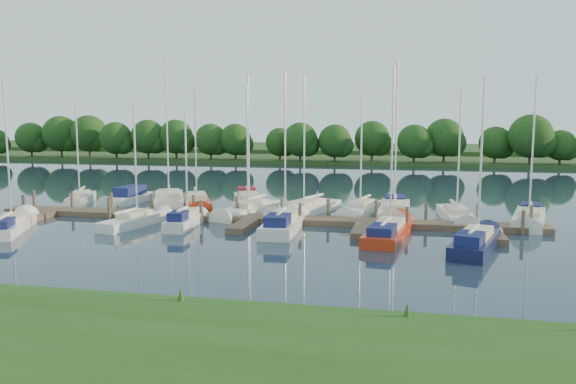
% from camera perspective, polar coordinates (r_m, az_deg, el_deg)
% --- Properties ---
extents(ground, '(260.00, 260.00, 0.00)m').
position_cam_1_polar(ground, '(33.26, -7.09, -5.35)').
color(ground, '#1B2936').
rests_on(ground, ground).
extents(near_bank, '(90.00, 10.00, 0.50)m').
position_cam_1_polar(near_bank, '(19.44, -23.21, -14.36)').
color(near_bank, '#204313').
rests_on(near_bank, ground).
extents(dock, '(40.00, 6.00, 0.40)m').
position_cam_1_polar(dock, '(40.06, -3.67, -2.87)').
color(dock, '#4B392A').
rests_on(dock, ground).
extents(mooring_pilings, '(38.24, 2.84, 2.00)m').
position_cam_1_polar(mooring_pilings, '(41.06, -3.25, -2.05)').
color(mooring_pilings, '#473D33').
rests_on(mooring_pilings, ground).
extents(far_shore, '(180.00, 30.00, 0.60)m').
position_cam_1_polar(far_shore, '(106.42, 6.24, 3.46)').
color(far_shore, '#253E17').
rests_on(far_shore, ground).
extents(distant_hill, '(220.00, 40.00, 1.40)m').
position_cam_1_polar(distant_hill, '(131.25, 7.36, 4.32)').
color(distant_hill, '#345123').
rests_on(distant_hill, ground).
extents(treeline, '(145.69, 9.95, 8.12)m').
position_cam_1_polar(treeline, '(93.43, 5.82, 5.24)').
color(treeline, '#38281C').
rests_on(treeline, ground).
extents(sailboat_n_0, '(3.91, 7.06, 9.22)m').
position_cam_1_polar(sailboat_n_0, '(52.81, -20.34, -0.77)').
color(sailboat_n_0, silver).
rests_on(sailboat_n_0, ground).
extents(motorboat, '(2.33, 6.58, 1.86)m').
position_cam_1_polar(motorboat, '(51.54, -15.86, -0.68)').
color(motorboat, silver).
rests_on(motorboat, ground).
extents(sailboat_n_2, '(5.74, 9.99, 12.86)m').
position_cam_1_polar(sailboat_n_2, '(49.41, -11.99, -1.00)').
color(sailboat_n_2, silver).
rests_on(sailboat_n_2, ground).
extents(sailboat_n_3, '(5.03, 8.57, 11.20)m').
position_cam_1_polar(sailboat_n_3, '(47.67, -9.26, -1.23)').
color(sailboat_n_3, '#AB2A0F').
rests_on(sailboat_n_3, ground).
extents(sailboat_n_4, '(4.58, 8.82, 11.38)m').
position_cam_1_polar(sailboat_n_4, '(47.48, -4.00, -1.11)').
color(sailboat_n_4, silver).
rests_on(sailboat_n_4, ground).
extents(sailboat_n_5, '(3.56, 8.12, 10.31)m').
position_cam_1_polar(sailboat_n_5, '(43.59, -3.93, -1.95)').
color(sailboat_n_5, silver).
rests_on(sailboat_n_5, ground).
extents(sailboat_n_6, '(4.49, 8.62, 10.99)m').
position_cam_1_polar(sailboat_n_6, '(43.99, 1.79, -1.85)').
color(sailboat_n_6, silver).
rests_on(sailboat_n_6, ground).
extents(sailboat_n_7, '(3.17, 7.67, 9.72)m').
position_cam_1_polar(sailboat_n_7, '(44.21, 7.44, -1.87)').
color(sailboat_n_7, silver).
rests_on(sailboat_n_7, ground).
extents(sailboat_n_8, '(2.32, 9.60, 12.10)m').
position_cam_1_polar(sailboat_n_8, '(43.97, 10.76, -1.93)').
color(sailboat_n_8, silver).
rests_on(sailboat_n_8, ground).
extents(sailboat_n_9, '(2.43, 7.74, 9.77)m').
position_cam_1_polar(sailboat_n_9, '(42.84, 16.70, -2.41)').
color(sailboat_n_9, silver).
rests_on(sailboat_n_9, ground).
extents(sailboat_n_10, '(3.60, 8.50, 10.61)m').
position_cam_1_polar(sailboat_n_10, '(43.48, 23.29, -2.50)').
color(sailboat_n_10, silver).
rests_on(sailboat_n_10, ground).
extents(sailboat_s_0, '(4.62, 7.99, 10.32)m').
position_cam_1_polar(sailboat_s_0, '(41.43, -26.37, -3.12)').
color(sailboat_s_0, silver).
rests_on(sailboat_s_0, ground).
extents(sailboat_s_1, '(2.62, 6.79, 8.71)m').
position_cam_1_polar(sailboat_s_1, '(40.23, -15.26, -2.96)').
color(sailboat_s_1, silver).
rests_on(sailboat_s_1, ground).
extents(sailboat_s_2, '(1.89, 6.26, 8.27)m').
position_cam_1_polar(sailboat_s_2, '(39.25, -10.35, -2.98)').
color(sailboat_s_2, silver).
rests_on(sailboat_s_2, ground).
extents(sailboat_s_3, '(2.33, 8.49, 10.96)m').
position_cam_1_polar(sailboat_s_3, '(37.32, -0.42, -3.37)').
color(sailboat_s_3, silver).
rests_on(sailboat_s_3, ground).
extents(sailboat_s_4, '(3.02, 8.66, 10.85)m').
position_cam_1_polar(sailboat_s_4, '(35.60, 10.22, -4.06)').
color(sailboat_s_4, '#AB2A0F').
rests_on(sailboat_s_4, ground).
extents(sailboat_s_5, '(3.59, 7.84, 10.11)m').
position_cam_1_polar(sailboat_s_5, '(33.38, 18.57, -5.04)').
color(sailboat_s_5, '#101436').
rests_on(sailboat_s_5, ground).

